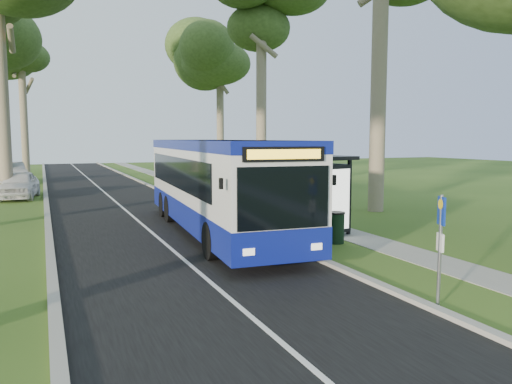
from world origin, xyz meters
TOP-DOWN VIEW (x-y plane):
  - ground at (0.00, 0.00)m, footprint 120.00×120.00m
  - road at (-3.50, 10.00)m, footprint 7.00×100.00m
  - kerb_east at (0.00, 10.00)m, footprint 0.25×100.00m
  - kerb_west at (-7.00, 10.00)m, footprint 0.25×100.00m
  - centre_line at (-3.50, 10.00)m, footprint 0.12×100.00m
  - footpath at (3.00, 10.00)m, footprint 1.50×100.00m
  - bus at (-1.31, 3.70)m, footprint 3.51×12.98m
  - bus_stop_sign at (0.30, -5.79)m, footprint 0.16×0.32m
  - bus_shelter at (2.17, 2.26)m, footprint 2.42×3.60m
  - litter_bin at (1.76, 0.45)m, footprint 0.60×0.60m
  - car_white at (-8.41, 18.33)m, footprint 2.44×4.90m
  - car_silver at (-9.31, 29.63)m, footprint 2.54×5.16m
  - tree_west_e at (-8.50, 38.00)m, footprint 5.20×5.20m
  - tree_east_c at (6.80, 18.00)m, footprint 5.20×5.20m
  - tree_east_d at (8.00, 30.00)m, footprint 5.20×5.20m

SIDE VIEW (x-z plane):
  - ground at x=0.00m, z-range 0.00..0.00m
  - road at x=-3.50m, z-range 0.00..0.02m
  - footpath at x=3.00m, z-range 0.00..0.02m
  - centre_line at x=-3.50m, z-range 0.02..0.02m
  - kerb_east at x=0.00m, z-range 0.00..0.12m
  - kerb_west at x=-7.00m, z-range 0.00..0.12m
  - litter_bin at x=1.76m, z-range 0.01..1.05m
  - car_white at x=-8.41m, z-range 0.00..1.61m
  - car_silver at x=-9.31m, z-range 0.00..1.63m
  - bus_stop_sign at x=0.30m, z-range 0.30..2.63m
  - bus at x=-1.31m, z-range 0.06..3.47m
  - bus_shelter at x=2.17m, z-range 0.59..3.43m
  - tree_west_e at x=-8.50m, z-range 3.51..18.08m
  - tree_east_d at x=8.00m, z-range 3.52..18.11m
  - tree_east_c at x=6.80m, z-range 4.00..20.68m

